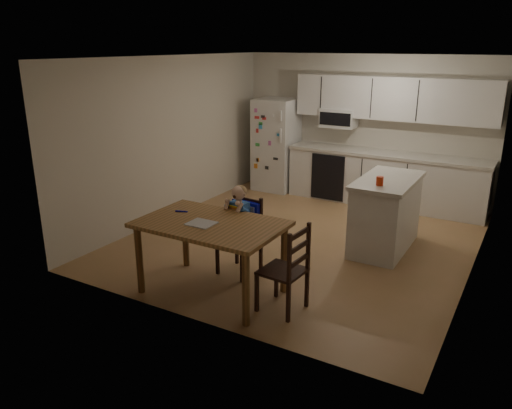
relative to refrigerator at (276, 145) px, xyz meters
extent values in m
cube|color=#9B7747|center=(1.55, -2.15, -0.85)|extent=(4.50, 5.00, 0.01)
cube|color=beige|center=(1.55, 0.35, 0.40)|extent=(4.50, 0.02, 2.50)
cube|color=beige|center=(-0.70, -2.15, 0.40)|extent=(0.02, 5.00, 2.50)
cube|color=beige|center=(3.80, -2.15, 0.40)|extent=(0.02, 5.00, 2.50)
cube|color=white|center=(1.55, -2.15, 1.65)|extent=(4.50, 5.00, 0.01)
cube|color=silver|center=(0.00, 0.00, 0.00)|extent=(0.72, 0.70, 1.70)
cube|color=silver|center=(2.08, 0.05, -0.42)|extent=(3.34, 0.60, 0.86)
cube|color=beige|center=(2.08, 0.04, 0.04)|extent=(3.37, 0.62, 0.05)
cube|color=black|center=(1.16, -0.26, -0.42)|extent=(0.60, 0.02, 0.80)
cube|color=silver|center=(2.08, 0.18, 0.95)|extent=(3.34, 0.34, 0.70)
cube|color=silver|center=(1.16, 0.15, 0.57)|extent=(0.60, 0.38, 0.33)
cube|color=silver|center=(2.64, -1.86, -0.39)|extent=(0.63, 1.26, 0.93)
cube|color=beige|center=(2.64, -1.86, 0.10)|extent=(0.69, 1.33, 0.05)
cylinder|color=red|center=(2.64, -2.23, 0.19)|extent=(0.09, 0.09, 0.11)
cube|color=brown|center=(1.35, -4.06, -0.04)|extent=(1.55, 1.00, 0.04)
cylinder|color=brown|center=(0.66, -4.47, -0.46)|extent=(0.08, 0.08, 0.79)
cylinder|color=brown|center=(0.66, -3.65, -0.46)|extent=(0.08, 0.08, 0.79)
cylinder|color=brown|center=(2.04, -4.47, -0.46)|extent=(0.08, 0.08, 0.79)
cylinder|color=brown|center=(2.04, -3.65, -0.46)|extent=(0.08, 0.08, 0.79)
cube|color=#B7B7BC|center=(1.30, -4.16, -0.01)|extent=(0.28, 0.25, 0.01)
cylinder|color=#0A0EAA|center=(0.85, -3.95, -0.01)|extent=(0.12, 0.06, 0.02)
cube|color=black|center=(1.35, -3.49, -0.42)|extent=(0.46, 0.46, 0.03)
cube|color=black|center=(1.15, -3.66, -0.64)|extent=(0.04, 0.04, 0.41)
cube|color=black|center=(1.19, -3.29, -0.64)|extent=(0.04, 0.04, 0.41)
cube|color=black|center=(1.52, -3.70, -0.64)|extent=(0.04, 0.04, 0.41)
cube|color=black|center=(1.56, -3.33, -0.64)|extent=(0.04, 0.04, 0.41)
cube|color=black|center=(1.37, -3.31, -0.16)|extent=(0.41, 0.08, 0.49)
cube|color=#0A0EAA|center=(1.35, -3.49, -0.36)|extent=(0.41, 0.37, 0.10)
cube|color=#0A0EAA|center=(1.37, -3.36, -0.14)|extent=(0.38, 0.10, 0.33)
cube|color=#5974C6|center=(1.35, -3.51, -0.30)|extent=(0.32, 0.28, 0.02)
cube|color=#245998|center=(1.35, -3.48, -0.08)|extent=(0.23, 0.16, 0.26)
cube|color=#D3502B|center=(1.35, -3.55, -0.09)|extent=(0.19, 0.03, 0.20)
sphere|color=beige|center=(1.35, -3.49, 0.16)|extent=(0.18, 0.18, 0.17)
ellipsoid|color=olive|center=(1.35, -3.49, 0.18)|extent=(0.18, 0.17, 0.14)
cube|color=black|center=(2.20, -4.01, -0.41)|extent=(0.45, 0.45, 0.03)
cube|color=black|center=(2.03, -3.81, -0.64)|extent=(0.04, 0.04, 0.42)
cube|color=black|center=(2.41, -3.84, -0.64)|extent=(0.04, 0.04, 0.42)
cube|color=black|center=(2.00, -4.19, -0.64)|extent=(0.04, 0.04, 0.42)
cube|color=black|center=(2.38, -4.22, -0.64)|extent=(0.04, 0.04, 0.42)
cube|color=black|center=(2.39, -4.03, -0.15)|extent=(0.07, 0.42, 0.50)
camera|label=1|loc=(4.31, -8.19, 1.83)|focal=35.00mm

